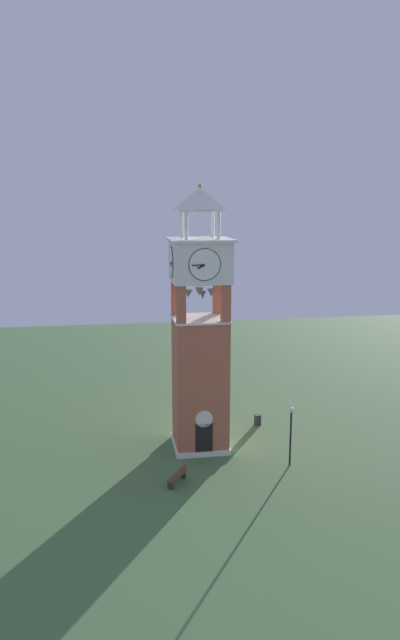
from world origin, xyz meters
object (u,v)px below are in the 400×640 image
object	(u,v)px
lamp_post	(291,425)
trash_bin	(258,420)
park_bench	(178,476)
clock_tower	(200,344)

from	to	relation	value
lamp_post	trash_bin	size ratio (longest dim) A/B	4.74
park_bench	lamp_post	size ratio (longest dim) A/B	0.41
park_bench	trash_bin	distance (m)	10.41
clock_tower	park_bench	world-z (taller)	clock_tower
park_bench	lamp_post	distance (m)	7.51
lamp_post	trash_bin	distance (m)	7.02
park_bench	clock_tower	bearing A→B (deg)	67.24
clock_tower	park_bench	size ratio (longest dim) A/B	10.94
clock_tower	lamp_post	size ratio (longest dim) A/B	4.48
park_bench	trash_bin	bearing A→B (deg)	49.31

